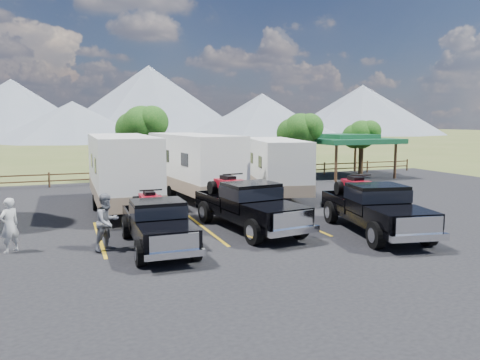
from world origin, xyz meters
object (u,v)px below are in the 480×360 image
object	(u,v)px
rig_center	(248,204)
person_b	(107,222)
trailer_center	(194,165)
person_a	(9,225)
trailer_left	(122,171)
trailer_right	(275,167)
rig_left	(157,222)
rig_right	(374,206)
pavilion	(347,140)

from	to	relation	value
rig_center	person_b	size ratio (longest dim) A/B	3.41
rig_center	person_b	world-z (taller)	rig_center
rig_center	trailer_center	world-z (taller)	trailer_center
trailer_center	person_a	size ratio (longest dim) A/B	5.65
person_b	trailer_left	bearing A→B (deg)	43.71
trailer_right	person_a	distance (m)	14.43
person_a	person_b	bearing A→B (deg)	125.12
person_b	person_a	bearing A→B (deg)	128.07
rig_left	person_b	world-z (taller)	person_b
trailer_left	person_b	size ratio (longest dim) A/B	5.36
rig_left	rig_right	distance (m)	8.10
trailer_center	trailer_right	bearing A→B (deg)	-20.71
pavilion	trailer_left	world-z (taller)	trailer_left
pavilion	person_b	bearing A→B (deg)	-142.03
trailer_right	trailer_left	bearing A→B (deg)	-161.53
rig_left	trailer_left	world-z (taller)	trailer_left
rig_left	person_a	size ratio (longest dim) A/B	3.07
person_b	rig_right	bearing A→B (deg)	-41.68
rig_center	trailer_center	xyz separation A→B (m)	(-0.04, 7.75, 0.82)
trailer_left	person_a	distance (m)	7.48
pavilion	person_a	distance (m)	25.89
rig_right	trailer_center	xyz separation A→B (m)	(-4.30, 9.93, 0.82)
pavilion	trailer_center	world-z (taller)	trailer_center
pavilion	trailer_right	xyz separation A→B (m)	(-9.19, -6.89, -1.08)
trailer_center	trailer_right	xyz separation A→B (m)	(4.32, -1.08, -0.15)
rig_center	rig_right	size ratio (longest dim) A/B	0.99
rig_left	trailer_right	bearing A→B (deg)	45.48
trailer_center	trailer_left	bearing A→B (deg)	-160.78
rig_right	trailer_right	bearing A→B (deg)	100.07
trailer_right	person_a	xyz separation A→B (m)	(-12.62, -6.95, -0.78)
person_b	pavilion	bearing A→B (deg)	2.39
rig_center	trailer_right	size ratio (longest dim) A/B	0.70
pavilion	trailer_left	bearing A→B (deg)	-156.10
person_b	rig_left	bearing A→B (deg)	-44.29
rig_right	person_a	size ratio (longest dim) A/B	3.64
rig_right	trailer_left	xyz separation A→B (m)	(-8.33, 7.97, 0.84)
rig_center	rig_right	world-z (taller)	rig_right
rig_right	trailer_left	world-z (taller)	trailer_left
rig_left	person_b	size ratio (longest dim) A/B	2.90
rig_center	person_a	distance (m)	8.35
pavilion	person_b	world-z (taller)	pavilion
pavilion	rig_left	bearing A→B (deg)	-139.11
trailer_center	person_b	xyz separation A→B (m)	(-5.34, -8.90, -0.88)
person_a	person_b	size ratio (longest dim) A/B	0.95
trailer_left	person_b	world-z (taller)	trailer_left
pavilion	rig_center	world-z (taller)	pavilion
rig_center	trailer_center	distance (m)	7.79
rig_right	person_a	distance (m)	12.74
trailer_right	person_b	size ratio (longest dim) A/B	4.89
rig_center	trailer_left	world-z (taller)	trailer_left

